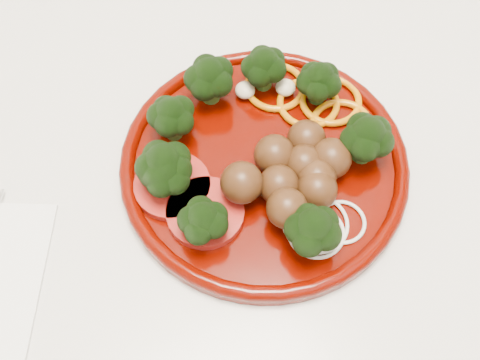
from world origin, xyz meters
name	(u,v)px	position (x,y,z in m)	size (l,w,h in m)	color
counter	(227,310)	(0.00, 1.70, 0.45)	(2.40, 0.60, 0.90)	white
plate	(262,157)	(0.03, 1.67, 0.92)	(0.26, 0.26, 0.06)	#400500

